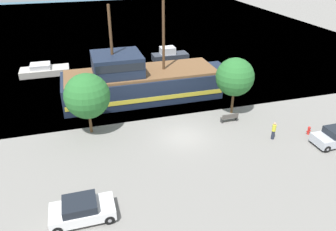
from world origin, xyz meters
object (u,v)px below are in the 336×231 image
(moored_boat_dockside, at_px, (44,70))
(parked_car_curb_front, at_px, (82,210))
(pedestrian_walking_near, at_px, (274,131))
(bench_promenade_east, at_px, (230,118))
(pirate_ship, at_px, (140,81))
(fire_hydrant, at_px, (309,130))
(moored_boat_outer, at_px, (170,55))

(moored_boat_dockside, height_order, parked_car_curb_front, moored_boat_dockside)
(parked_car_curb_front, height_order, pedestrian_walking_near, pedestrian_walking_near)
(moored_boat_dockside, distance_m, bench_promenade_east, 24.92)
(pirate_ship, height_order, fire_hydrant, pirate_ship)
(parked_car_curb_front, bearing_deg, moored_boat_outer, 63.64)
(fire_hydrant, bearing_deg, moored_boat_outer, 103.97)
(pedestrian_walking_near, bearing_deg, fire_hydrant, -3.45)
(pirate_ship, relative_size, pedestrian_walking_near, 11.17)
(moored_boat_dockside, distance_m, fire_hydrant, 31.71)
(parked_car_curb_front, bearing_deg, moored_boat_dockside, 96.78)
(pedestrian_walking_near, bearing_deg, parked_car_curb_front, -163.32)
(pirate_ship, height_order, moored_boat_outer, pirate_ship)
(moored_boat_dockside, height_order, moored_boat_outer, moored_boat_outer)
(parked_car_curb_front, bearing_deg, fire_hydrant, 13.31)
(moored_boat_dockside, height_order, bench_promenade_east, moored_boat_dockside)
(moored_boat_outer, distance_m, fire_hydrant, 23.83)
(moored_boat_outer, height_order, fire_hydrant, moored_boat_outer)
(parked_car_curb_front, distance_m, pedestrian_walking_near, 16.78)
(moored_boat_dockside, relative_size, pedestrian_walking_near, 3.76)
(moored_boat_dockside, bearing_deg, fire_hydrant, -44.36)
(bench_promenade_east, relative_size, pedestrian_walking_near, 1.02)
(moored_boat_dockside, xyz_separation_m, pedestrian_walking_near, (19.26, -21.97, 0.25))
(moored_boat_outer, relative_size, bench_promenade_east, 3.13)
(parked_car_curb_front, relative_size, fire_hydrant, 4.98)
(moored_boat_outer, relative_size, fire_hydrant, 6.59)
(fire_hydrant, bearing_deg, moored_boat_dockside, 135.64)
(moored_boat_outer, bearing_deg, pirate_ship, -120.68)
(moored_boat_dockside, distance_m, pedestrian_walking_near, 29.21)
(parked_car_curb_front, height_order, fire_hydrant, parked_car_curb_front)
(fire_hydrant, bearing_deg, pedestrian_walking_near, 176.55)
(moored_boat_dockside, bearing_deg, bench_promenade_east, -46.79)
(fire_hydrant, distance_m, pedestrian_walking_near, 3.45)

